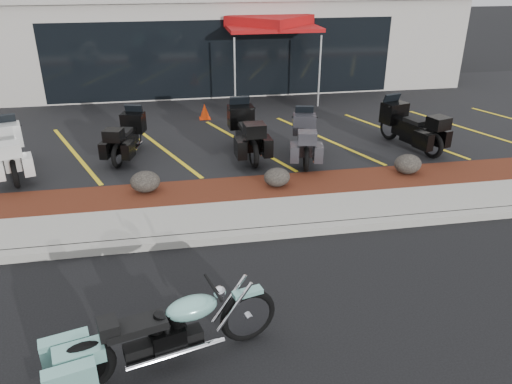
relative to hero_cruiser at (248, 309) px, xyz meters
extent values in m
plane|color=black|center=(1.13, 1.73, -0.51)|extent=(90.00, 90.00, 0.00)
cube|color=gray|center=(1.13, 2.63, -0.44)|extent=(24.00, 0.25, 0.15)
cube|color=gray|center=(1.13, 3.33, -0.44)|extent=(24.00, 1.20, 0.15)
cube|color=#33120B|center=(1.13, 4.53, -0.43)|extent=(24.00, 1.20, 0.16)
cube|color=black|center=(1.13, 9.93, -0.44)|extent=(26.00, 9.60, 0.15)
cube|color=#A8A198|center=(1.13, 16.23, 1.49)|extent=(18.00, 8.00, 4.00)
cube|color=black|center=(1.13, 12.25, 0.99)|extent=(12.00, 0.06, 2.60)
ellipsoid|color=black|center=(-1.43, 4.70, -0.13)|extent=(0.63, 0.53, 0.45)
ellipsoid|color=black|center=(1.36, 4.49, -0.15)|extent=(0.57, 0.48, 0.41)
ellipsoid|color=black|center=(4.47, 4.66, -0.13)|extent=(0.63, 0.52, 0.45)
cone|color=red|center=(0.24, 9.82, -0.12)|extent=(0.40, 0.40, 0.48)
cylinder|color=silver|center=(1.46, 10.49, 0.78)|extent=(0.06, 0.06, 2.29)
cylinder|color=silver|center=(4.24, 10.78, 0.78)|extent=(0.06, 0.06, 2.29)
cylinder|color=silver|center=(1.17, 13.27, 0.78)|extent=(0.06, 0.06, 2.29)
cylinder|color=silver|center=(3.95, 13.55, 0.78)|extent=(0.06, 0.06, 2.29)
cube|color=maroon|center=(2.70, 12.02, 2.08)|extent=(3.28, 3.28, 0.12)
cube|color=maroon|center=(2.70, 12.02, 2.25)|extent=(3.09, 3.09, 0.35)
camera|label=1|loc=(-0.81, -5.17, 4.13)|focal=35.00mm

